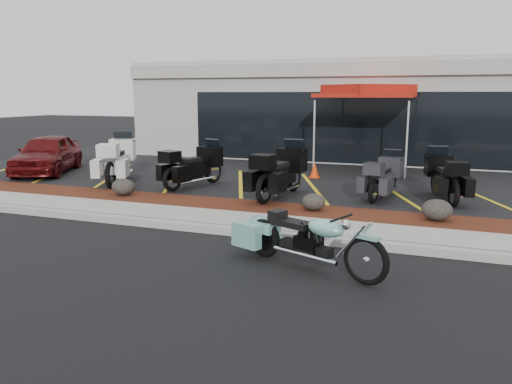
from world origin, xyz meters
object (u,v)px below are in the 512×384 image
at_px(touring_white, 124,154).
at_px(popup_canopy, 367,93).
at_px(traffic_cone, 315,170).
at_px(hero_cruiser, 366,253).
at_px(parked_car, 47,154).

bearing_deg(touring_white, popup_canopy, -80.54).
bearing_deg(traffic_cone, touring_white, -159.88).
bearing_deg(hero_cruiser, popup_canopy, 120.06).
height_order(touring_white, parked_car, touring_white).
height_order(touring_white, traffic_cone, touring_white).
height_order(hero_cruiser, touring_white, touring_white).
bearing_deg(popup_canopy, touring_white, -130.54).
distance_m(hero_cruiser, traffic_cone, 8.59).
xyz_separation_m(parked_car, traffic_cone, (8.55, 2.06, -0.39)).
bearing_deg(touring_white, parked_car, 68.19).
xyz_separation_m(hero_cruiser, touring_white, (-8.26, 6.12, 0.40)).
bearing_deg(hero_cruiser, touring_white, 165.50).
distance_m(hero_cruiser, popup_canopy, 10.66).
bearing_deg(touring_white, hero_cruiser, -148.71).
distance_m(touring_white, parked_car, 2.98).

